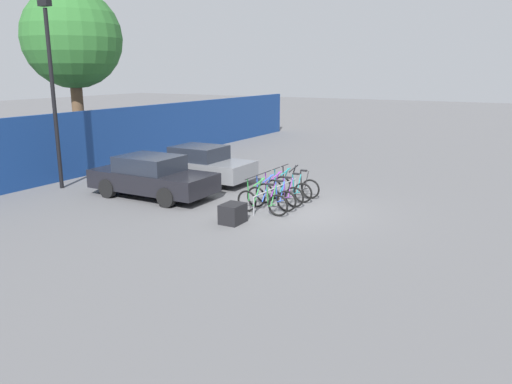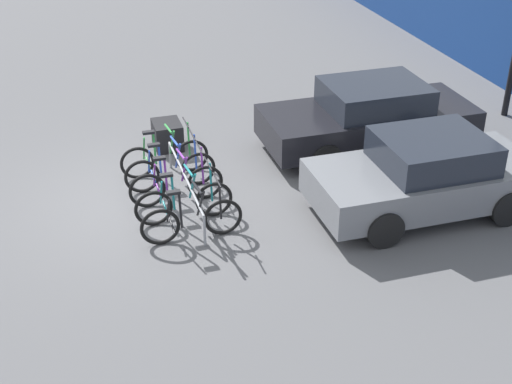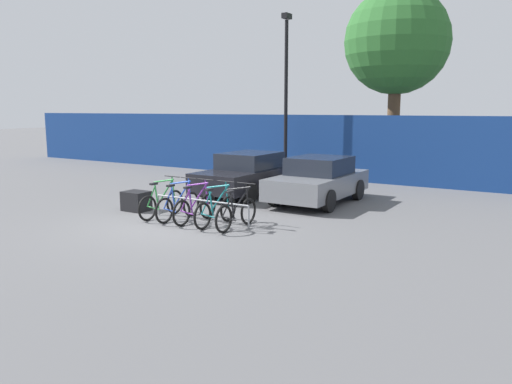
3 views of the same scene
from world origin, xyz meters
name	(u,v)px [view 1 (image 1 of 3)]	position (x,y,z in m)	size (l,w,h in m)	color
ground_plane	(290,210)	(0.00, 0.00, 0.00)	(120.00, 120.00, 0.00)	#59595B
hoarding_wall	(72,146)	(0.00, 9.50, 1.30)	(36.00, 0.16, 2.59)	navy
bike_rack	(276,190)	(0.36, 0.68, 0.47)	(2.93, 0.04, 0.57)	gray
bicycle_green	(262,202)	(-0.83, 0.53, 0.38)	(0.68, 1.71, 1.05)	black
bicycle_blue	(271,197)	(-0.26, 0.53, 0.38)	(0.68, 1.71, 1.05)	black
bicycle_purple	(279,194)	(0.29, 0.53, 0.38)	(0.68, 1.71, 1.05)	black
bicycle_teal	(288,190)	(0.94, 0.53, 0.38)	(0.68, 1.71, 1.05)	black
bicycle_black	(296,186)	(1.55, 0.53, 0.38)	(0.68, 1.71, 1.05)	black
car_black	(152,177)	(-0.81, 4.76, 0.69)	(1.91, 4.32, 1.40)	black
car_grey	(201,165)	(1.80, 4.61, 0.69)	(1.91, 3.94, 1.40)	slate
lamp_post	(53,88)	(-1.45, 8.50, 3.58)	(0.24, 0.44, 6.45)	black
cargo_crate	(233,214)	(-2.04, 0.80, 0.28)	(0.70, 0.56, 0.55)	black
tree_behind_hoarding	(72,40)	(2.02, 11.30, 5.44)	(4.17, 4.17, 7.57)	brown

